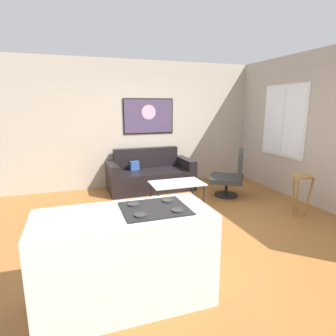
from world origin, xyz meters
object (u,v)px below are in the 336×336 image
couch (150,176)px  coffee_table (177,185)px  bar_stool (301,185)px  wall_painting (149,116)px  armchair (231,175)px

couch → coffee_table: couch is taller
couch → bar_stool: (1.97, -2.30, 0.25)m
coffee_table → wall_painting: wall_painting is taller
coffee_table → armchair: size_ratio=0.98×
coffee_table → bar_stool: (1.80, -1.06, 0.12)m
armchair → bar_stool: 1.39m
bar_stool → wall_painting: bearing=124.5°
couch → wall_painting: wall_painting is taller
bar_stool → wall_painting: wall_painting is taller
couch → wall_painting: 1.36m
armchair → wall_painting: 2.28m
couch → wall_painting: (0.10, 0.42, 1.29)m
armchair → wall_painting: wall_painting is taller
couch → coffee_table: (0.17, -1.24, 0.12)m
coffee_table → wall_painting: (-0.07, 1.66, 1.17)m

